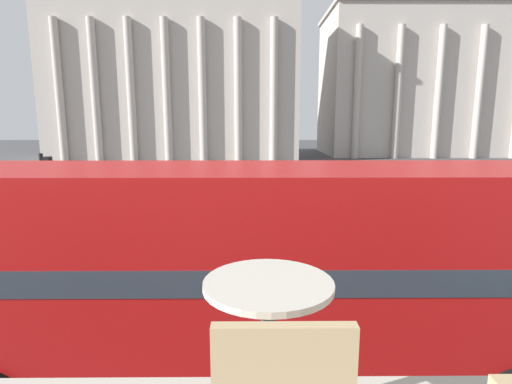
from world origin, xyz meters
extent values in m
cylinder|color=black|center=(5.29, 6.25, 0.54)|extent=(1.09, 0.22, 1.09)
cylinder|color=black|center=(-3.24, 6.25, 0.54)|extent=(1.09, 0.22, 1.09)
cube|color=#B71414|center=(1.02, 4.98, 1.42)|extent=(11.33, 2.54, 1.76)
cube|color=#2D3842|center=(1.02, 4.98, 2.53)|extent=(11.11, 2.57, 0.45)
cube|color=#B71414|center=(1.02, 4.98, 3.47)|extent=(11.33, 2.54, 1.43)
cylinder|color=#2D2D30|center=(1.07, -0.35, 3.92)|extent=(0.07, 0.07, 0.68)
cylinder|color=beige|center=(1.07, -0.35, 4.28)|extent=(0.60, 0.60, 0.03)
cube|color=#BCB2A8|center=(-8.84, 50.59, 9.56)|extent=(30.61, 10.59, 19.11)
cube|color=#ADA399|center=(-8.84, 50.59, 19.36)|extent=(31.21, 11.19, 0.50)
cylinder|color=#BCB2A8|center=(-21.08, 44.84, 8.12)|extent=(0.90, 0.90, 16.25)
cylinder|color=#BCB2A8|center=(-17.00, 44.84, 8.12)|extent=(0.90, 0.90, 16.25)
cylinder|color=#BCB2A8|center=(-12.92, 44.84, 8.12)|extent=(0.90, 0.90, 16.25)
cylinder|color=#BCB2A8|center=(-8.84, 44.84, 8.12)|extent=(0.90, 0.90, 16.25)
cylinder|color=#BCB2A8|center=(-4.75, 44.84, 8.12)|extent=(0.90, 0.90, 16.25)
cylinder|color=#BCB2A8|center=(-0.67, 44.84, 8.12)|extent=(0.90, 0.90, 16.25)
cylinder|color=#BCB2A8|center=(3.41, 44.84, 8.12)|extent=(0.90, 0.90, 16.25)
cube|color=#BCB2A8|center=(24.99, 58.37, 9.88)|extent=(26.30, 14.55, 19.76)
cube|color=#ADA399|center=(24.99, 58.37, 20.01)|extent=(26.90, 15.15, 0.50)
cylinder|color=#BCB2A8|center=(14.47, 50.64, 8.40)|extent=(0.90, 0.90, 16.80)
cylinder|color=#BCB2A8|center=(19.73, 50.64, 8.40)|extent=(0.90, 0.90, 16.80)
cylinder|color=#BCB2A8|center=(24.99, 50.64, 8.40)|extent=(0.90, 0.90, 16.80)
cylinder|color=#BCB2A8|center=(30.25, 50.64, 8.40)|extent=(0.90, 0.90, 16.80)
cylinder|color=black|center=(-5.30, 9.81, 2.02)|extent=(0.12, 0.12, 4.04)
cube|color=black|center=(-5.12, 9.81, 3.59)|extent=(0.20, 0.24, 0.70)
sphere|color=green|center=(-5.01, 9.81, 3.74)|extent=(0.14, 0.14, 0.14)
cylinder|color=black|center=(7.54, 15.09, 1.62)|extent=(0.12, 0.12, 3.24)
cube|color=black|center=(7.72, 15.09, 2.79)|extent=(0.20, 0.24, 0.70)
sphere|color=red|center=(7.83, 15.09, 2.94)|extent=(0.14, 0.14, 0.14)
cylinder|color=#282B33|center=(9.55, 29.64, 0.39)|extent=(0.14, 0.14, 0.77)
cylinder|color=#282B33|center=(9.73, 29.64, 0.39)|extent=(0.14, 0.14, 0.77)
cylinder|color=#284799|center=(9.64, 29.64, 1.08)|extent=(0.32, 0.32, 0.61)
sphere|color=tan|center=(9.64, 29.64, 1.49)|extent=(0.21, 0.21, 0.21)
cylinder|color=#282B33|center=(4.14, 12.83, 0.43)|extent=(0.14, 0.14, 0.86)
cylinder|color=#282B33|center=(4.32, 12.83, 0.43)|extent=(0.14, 0.14, 0.86)
cylinder|color=yellow|center=(4.23, 12.83, 1.20)|extent=(0.32, 0.32, 0.68)
sphere|color=tan|center=(4.23, 12.83, 1.66)|extent=(0.23, 0.23, 0.23)
cylinder|color=#282B33|center=(-7.08, 21.93, 0.44)|extent=(0.14, 0.14, 0.88)
cylinder|color=#282B33|center=(-6.90, 21.93, 0.44)|extent=(0.14, 0.14, 0.88)
cylinder|color=#B22323|center=(-6.99, 21.93, 1.23)|extent=(0.32, 0.32, 0.70)
sphere|color=tan|center=(-6.99, 21.93, 1.70)|extent=(0.24, 0.24, 0.24)
cylinder|color=#282B33|center=(1.61, 16.33, 0.41)|extent=(0.14, 0.14, 0.83)
cylinder|color=#282B33|center=(1.79, 16.33, 0.41)|extent=(0.14, 0.14, 0.83)
cylinder|color=#606638|center=(1.70, 16.33, 1.16)|extent=(0.32, 0.32, 0.66)
sphere|color=tan|center=(1.70, 16.33, 1.60)|extent=(0.22, 0.22, 0.22)
camera|label=1|loc=(1.00, -2.07, 5.02)|focal=28.00mm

